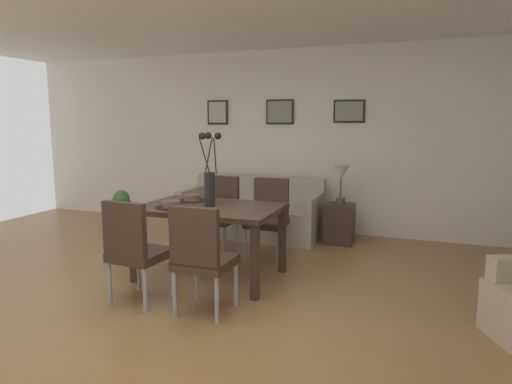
% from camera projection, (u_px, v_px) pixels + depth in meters
% --- Properties ---
extents(ground_plane, '(9.00, 9.00, 0.00)m').
position_uv_depth(ground_plane, '(183.00, 314.00, 3.73)').
color(ground_plane, olive).
extents(back_wall_panel, '(9.00, 0.10, 2.60)m').
position_uv_depth(back_wall_panel, '(293.00, 141.00, 6.53)').
color(back_wall_panel, white).
rests_on(back_wall_panel, ground).
extents(dining_table, '(1.40, 0.93, 0.74)m').
position_uv_depth(dining_table, '(210.00, 215.00, 4.53)').
color(dining_table, '#3D2D23').
rests_on(dining_table, ground).
extents(dining_chair_near_left, '(0.47, 0.47, 0.92)m').
position_uv_depth(dining_chair_near_left, '(134.00, 247.00, 3.87)').
color(dining_chair_near_left, '#3D2D23').
rests_on(dining_chair_near_left, ground).
extents(dining_chair_near_right, '(0.44, 0.44, 0.92)m').
position_uv_depth(dining_chair_near_right, '(219.00, 210.00, 5.46)').
color(dining_chair_near_right, '#3D2D23').
rests_on(dining_chair_near_right, ground).
extents(dining_chair_far_left, '(0.44, 0.44, 0.92)m').
position_uv_depth(dining_chair_far_left, '(201.00, 254.00, 3.65)').
color(dining_chair_far_left, '#3D2D23').
rests_on(dining_chair_far_left, ground).
extents(dining_chair_far_right, '(0.45, 0.45, 0.92)m').
position_uv_depth(dining_chair_far_right, '(268.00, 214.00, 5.25)').
color(dining_chair_far_right, '#3D2D23').
rests_on(dining_chair_far_right, ground).
extents(centerpiece_vase, '(0.21, 0.23, 0.73)m').
position_uv_depth(centerpiece_vase, '(210.00, 178.00, 4.47)').
color(centerpiece_vase, '#232326').
rests_on(centerpiece_vase, dining_table).
extents(placemat_near_left, '(0.32, 0.32, 0.01)m').
position_uv_depth(placemat_near_left, '(172.00, 207.00, 4.43)').
color(placemat_near_left, black).
rests_on(placemat_near_left, dining_table).
extents(bowl_near_left, '(0.17, 0.17, 0.07)m').
position_uv_depth(bowl_near_left, '(172.00, 203.00, 4.43)').
color(bowl_near_left, brown).
rests_on(bowl_near_left, dining_table).
extents(placemat_near_right, '(0.32, 0.32, 0.01)m').
position_uv_depth(placemat_near_right, '(192.00, 200.00, 4.82)').
color(placemat_near_right, black).
rests_on(placemat_near_right, dining_table).
extents(bowl_near_right, '(0.17, 0.17, 0.07)m').
position_uv_depth(bowl_near_right, '(192.00, 197.00, 4.81)').
color(bowl_near_right, brown).
rests_on(bowl_near_right, dining_table).
extents(sofa, '(1.93, 0.84, 0.80)m').
position_uv_depth(sofa, '(252.00, 215.00, 6.33)').
color(sofa, '#B2A899').
rests_on(sofa, ground).
extents(side_table, '(0.36, 0.36, 0.52)m').
position_uv_depth(side_table, '(340.00, 224.00, 5.87)').
color(side_table, '#3D2D23').
rests_on(side_table, ground).
extents(table_lamp, '(0.22, 0.22, 0.51)m').
position_uv_depth(table_lamp, '(341.00, 176.00, 5.78)').
color(table_lamp, '#4C4C51').
rests_on(table_lamp, side_table).
extents(framed_picture_left, '(0.33, 0.03, 0.36)m').
position_uv_depth(framed_picture_left, '(218.00, 112.00, 6.82)').
color(framed_picture_left, black).
extents(framed_picture_center, '(0.41, 0.03, 0.35)m').
position_uv_depth(framed_picture_center, '(280.00, 112.00, 6.47)').
color(framed_picture_center, black).
extents(framed_picture_right, '(0.42, 0.03, 0.31)m').
position_uv_depth(framed_picture_right, '(349.00, 111.00, 6.12)').
color(framed_picture_right, black).
extents(potted_plant, '(0.36, 0.36, 0.67)m').
position_uv_depth(potted_plant, '(121.00, 212.00, 6.09)').
color(potted_plant, silver).
rests_on(potted_plant, ground).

